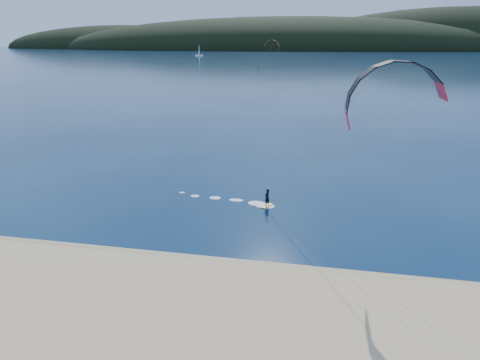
# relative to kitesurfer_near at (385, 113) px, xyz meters

# --- Properties ---
(ground) EXTENTS (1800.00, 1800.00, 0.00)m
(ground) POSITION_rel_kitesurfer_near_xyz_m (-15.18, -11.61, -10.61)
(ground) COLOR #081E3C
(ground) RESTS_ON ground
(wet_sand) EXTENTS (220.00, 2.50, 0.10)m
(wet_sand) POSITION_rel_kitesurfer_near_xyz_m (-15.18, -7.11, -10.56)
(wet_sand) COLOR #937655
(wet_sand) RESTS_ON ground
(headland) EXTENTS (1200.00, 310.00, 140.00)m
(headland) POSITION_rel_kitesurfer_near_xyz_m (-14.55, 733.67, -10.61)
(headland) COLOR black
(headland) RESTS_ON ground
(kitesurfer_near) EXTENTS (24.65, 8.09, 15.12)m
(kitesurfer_near) POSITION_rel_kitesurfer_near_xyz_m (0.00, 0.00, 0.00)
(kitesurfer_near) COLOR gold
(kitesurfer_near) RESTS_ON ground
(kitesurfer_far) EXTENTS (12.45, 7.42, 15.77)m
(kitesurfer_far) POSITION_rel_kitesurfer_near_xyz_m (-28.50, 185.53, 1.40)
(kitesurfer_far) COLOR gold
(kitesurfer_far) RESTS_ON ground
(sailboat) EXTENTS (8.38, 5.41, 11.96)m
(sailboat) POSITION_rel_kitesurfer_near_xyz_m (-127.63, 392.13, -9.73)
(sailboat) COLOR white
(sailboat) RESTS_ON ground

